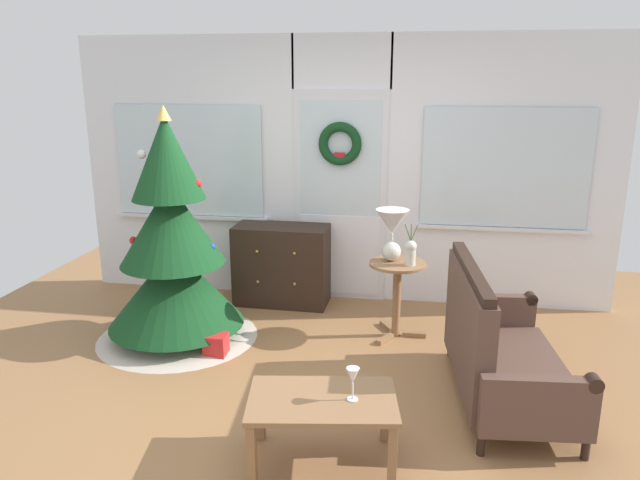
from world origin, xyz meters
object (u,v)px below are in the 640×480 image
(dresser_cabinet, at_px, (282,265))
(wine_glass, at_px, (353,377))
(flower_vase, at_px, (410,251))
(side_table, at_px, (397,284))
(settee_sofa, at_px, (495,349))
(gift_box, at_px, (216,345))
(christmas_tree, at_px, (173,257))
(table_lamp, at_px, (392,228))
(coffee_table, at_px, (322,408))

(dresser_cabinet, xyz_separation_m, wine_glass, (0.97, -2.43, 0.16))
(flower_vase, distance_m, wine_glass, 1.80)
(dresser_cabinet, bearing_deg, side_table, -28.03)
(dresser_cabinet, relative_size, settee_sofa, 0.61)
(flower_vase, distance_m, gift_box, 1.75)
(settee_sofa, distance_m, side_table, 1.19)
(side_table, bearing_deg, christmas_tree, -169.75)
(table_lamp, bearing_deg, wine_glass, -93.43)
(gift_box, bearing_deg, table_lamp, 26.13)
(table_lamp, height_order, coffee_table, table_lamp)
(table_lamp, xyz_separation_m, gift_box, (-1.34, -0.66, -0.86))
(flower_vase, relative_size, coffee_table, 0.38)
(christmas_tree, bearing_deg, gift_box, -33.02)
(table_lamp, bearing_deg, settee_sofa, -52.46)
(dresser_cabinet, xyz_separation_m, gift_box, (-0.26, -1.23, -0.30))
(christmas_tree, height_order, gift_box, christmas_tree)
(coffee_table, height_order, wine_glass, wine_glass)
(flower_vase, height_order, gift_box, flower_vase)
(table_lamp, relative_size, coffee_table, 0.48)
(settee_sofa, distance_m, gift_box, 2.15)
(christmas_tree, bearing_deg, dresser_cabinet, 53.30)
(flower_vase, xyz_separation_m, coffee_table, (-0.44, -1.77, -0.43))
(gift_box, bearing_deg, dresser_cabinet, 77.95)
(settee_sofa, relative_size, flower_vase, 4.23)
(christmas_tree, distance_m, side_table, 1.89)
(side_table, relative_size, wine_glass, 3.39)
(christmas_tree, height_order, flower_vase, christmas_tree)
(dresser_cabinet, distance_m, table_lamp, 1.34)
(table_lamp, bearing_deg, christmas_tree, -168.18)
(christmas_tree, relative_size, gift_box, 11.01)
(christmas_tree, distance_m, gift_box, 0.82)
(gift_box, bearing_deg, wine_glass, -44.35)
(coffee_table, bearing_deg, gift_box, 131.16)
(christmas_tree, relative_size, table_lamp, 4.43)
(settee_sofa, relative_size, side_table, 2.24)
(table_lamp, height_order, gift_box, table_lamp)
(settee_sofa, height_order, table_lamp, table_lamp)
(settee_sofa, relative_size, gift_box, 8.35)
(coffee_table, xyz_separation_m, gift_box, (-1.06, 1.21, -0.26))
(dresser_cabinet, distance_m, coffee_table, 2.57)
(table_lamp, distance_m, gift_box, 1.72)
(dresser_cabinet, distance_m, gift_box, 1.29)
(flower_vase, bearing_deg, table_lamp, 147.99)
(flower_vase, bearing_deg, gift_box, -159.61)
(table_lamp, xyz_separation_m, flower_vase, (0.16, -0.10, -0.17))
(side_table, relative_size, table_lamp, 1.50)
(christmas_tree, bearing_deg, side_table, 10.25)
(coffee_table, bearing_deg, dresser_cabinet, 108.14)
(christmas_tree, height_order, dresser_cabinet, christmas_tree)
(coffee_table, relative_size, wine_glass, 4.66)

